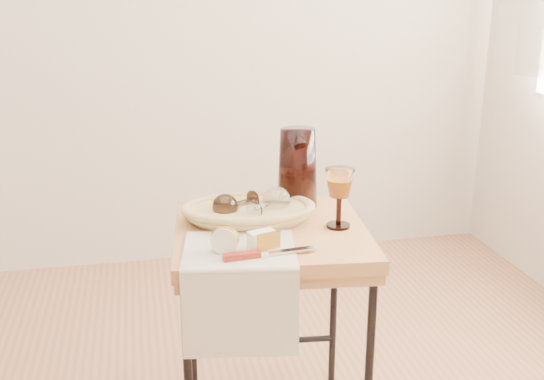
{
  "coord_description": "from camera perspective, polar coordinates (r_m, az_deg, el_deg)",
  "views": [
    {
      "loc": [
        -0.05,
        -1.4,
        1.37
      ],
      "look_at": [
        0.31,
        0.3,
        0.82
      ],
      "focal_mm": 42.77,
      "sensor_mm": 36.0,
      "label": 1
    }
  ],
  "objects": [
    {
      "name": "table_knife",
      "position": [
        1.68,
        -0.47,
        -5.48
      ],
      "size": [
        0.25,
        0.05,
        0.02
      ],
      "primitive_type": null,
      "rotation": [
        0.0,
        0.0,
        0.11
      ],
      "color": "silver",
      "rests_on": "tea_towel"
    },
    {
      "name": "goblet_lying_b",
      "position": [
        1.91,
        -0.42,
        -1.26
      ],
      "size": [
        0.16,
        0.15,
        0.09
      ],
      "primitive_type": null,
      "rotation": [
        0.0,
        0.0,
        0.7
      ],
      "color": "white",
      "rests_on": "bread_basket"
    },
    {
      "name": "side_table",
      "position": [
        2.04,
        -0.12,
        -12.59
      ],
      "size": [
        0.61,
        0.61,
        0.7
      ],
      "primitive_type": null,
      "rotation": [
        0.0,
        0.0,
        -0.1
      ],
      "color": "olive",
      "rests_on": "floor"
    },
    {
      "name": "tea_towel",
      "position": [
        1.72,
        -2.88,
        -5.28
      ],
      "size": [
        0.33,
        0.31,
        0.01
      ],
      "primitive_type": "cube",
      "rotation": [
        0.0,
        0.0,
        -0.16
      ],
      "color": "white",
      "rests_on": "side_table"
    },
    {
      "name": "pitcher",
      "position": [
        2.04,
        2.25,
        1.98
      ],
      "size": [
        0.21,
        0.28,
        0.29
      ],
      "primitive_type": null,
      "rotation": [
        0.0,
        0.0,
        0.18
      ],
      "color": "black",
      "rests_on": "side_table"
    },
    {
      "name": "apple_wedge",
      "position": [
        1.72,
        -0.89,
        -4.39
      ],
      "size": [
        0.08,
        0.06,
        0.05
      ],
      "primitive_type": "cube",
      "rotation": [
        0.0,
        0.0,
        0.32
      ],
      "color": "white",
      "rests_on": "tea_towel"
    },
    {
      "name": "wine_goblet",
      "position": [
        1.87,
        5.93,
        -0.71
      ],
      "size": [
        0.1,
        0.1,
        0.18
      ],
      "primitive_type": null,
      "rotation": [
        0.0,
        0.0,
        0.14
      ],
      "color": "white",
      "rests_on": "side_table"
    },
    {
      "name": "apple_half",
      "position": [
        1.7,
        -4.17,
        -4.29
      ],
      "size": [
        0.08,
        0.06,
        0.07
      ],
      "primitive_type": "ellipsoid",
      "rotation": [
        0.0,
        0.0,
        -0.26
      ],
      "color": "#AD250E",
      "rests_on": "tea_towel"
    },
    {
      "name": "goblet_lying_a",
      "position": [
        1.93,
        -3.07,
        -1.19
      ],
      "size": [
        0.15,
        0.13,
        0.08
      ],
      "primitive_type": null,
      "rotation": [
        0.0,
        0.0,
        3.64
      ],
      "color": "#382319",
      "rests_on": "bread_basket"
    },
    {
      "name": "bread_basket",
      "position": [
        1.93,
        -2.07,
        -2.02
      ],
      "size": [
        0.37,
        0.27,
        0.05
      ],
      "primitive_type": null,
      "rotation": [
        0.0,
        0.0,
        -0.09
      ],
      "color": "#B48A4B",
      "rests_on": "side_table"
    }
  ]
}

